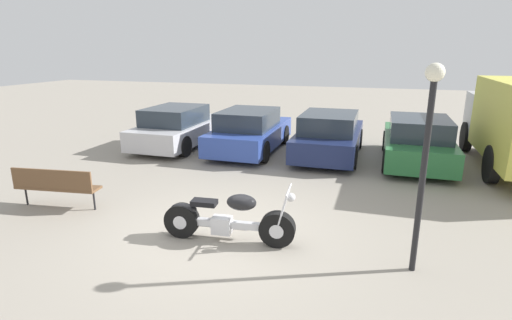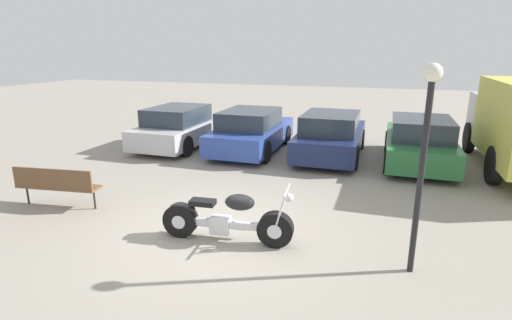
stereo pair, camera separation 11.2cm
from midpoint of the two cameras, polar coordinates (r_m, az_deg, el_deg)
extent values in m
plane|color=gray|center=(7.48, -5.29, -10.37)|extent=(60.00, 60.00, 0.00)
cylinder|color=black|center=(6.89, 3.26, -9.87)|extent=(0.63, 0.25, 0.62)
cylinder|color=silver|center=(6.89, 3.26, -9.87)|extent=(0.27, 0.24, 0.25)
cylinder|color=black|center=(7.34, -10.28, -8.43)|extent=(0.63, 0.25, 0.62)
cylinder|color=silver|center=(7.34, -10.28, -8.43)|extent=(0.27, 0.24, 0.25)
cube|color=silver|center=(7.06, -3.74, -9.08)|extent=(1.32, 0.23, 0.12)
cube|color=silver|center=(7.11, -4.67, -9.20)|extent=(0.36, 0.27, 0.30)
ellipsoid|color=black|center=(6.83, -1.87, -6.06)|extent=(0.55, 0.37, 0.28)
cube|color=black|center=(7.05, -7.18, -6.02)|extent=(0.46, 0.28, 0.09)
ellipsoid|color=black|center=(7.23, -10.00, -6.80)|extent=(0.50, 0.24, 0.20)
cylinder|color=silver|center=(6.65, 3.95, -7.47)|extent=(0.22, 0.06, 0.73)
cylinder|color=silver|center=(6.81, 4.19, -6.89)|extent=(0.22, 0.06, 0.73)
cylinder|color=silver|center=(6.59, 4.90, -4.36)|extent=(0.09, 0.62, 0.03)
sphere|color=silver|center=(6.62, 5.22, -5.36)|extent=(0.15, 0.15, 0.15)
cylinder|color=silver|center=(7.34, -6.14, -9.21)|extent=(1.32, 0.20, 0.08)
cube|color=#BCBCC1|center=(14.12, -10.39, 4.08)|extent=(1.81, 4.16, 0.64)
cube|color=#28333D|center=(13.80, -11.00, 6.32)|extent=(1.59, 2.17, 0.56)
cylinder|color=black|center=(15.66, -10.86, 4.52)|extent=(0.20, 0.66, 0.66)
cylinder|color=black|center=(14.93, -5.14, 4.20)|extent=(0.20, 0.66, 0.66)
cylinder|color=black|center=(13.51, -16.10, 2.43)|extent=(0.20, 0.66, 0.66)
cylinder|color=black|center=(12.65, -9.72, 1.96)|extent=(0.20, 0.66, 0.66)
cube|color=#2D479E|center=(13.18, -0.32, 3.52)|extent=(1.81, 4.16, 0.64)
cube|color=#28333D|center=(12.83, -0.68, 5.92)|extent=(1.59, 2.17, 0.56)
cylinder|color=black|center=(14.68, -1.87, 4.06)|extent=(0.20, 0.66, 0.66)
cylinder|color=black|center=(14.21, 4.57, 3.62)|extent=(0.20, 0.66, 0.66)
cylinder|color=black|center=(12.34, -5.95, 1.75)|extent=(0.20, 0.66, 0.66)
cylinder|color=black|center=(11.77, 1.61, 1.15)|extent=(0.20, 0.66, 0.66)
cube|color=#19234C|center=(12.74, 10.88, 2.80)|extent=(1.81, 4.16, 0.64)
cube|color=#28333D|center=(12.37, 10.87, 5.28)|extent=(1.59, 2.17, 0.56)
cylinder|color=black|center=(14.14, 8.14, 3.46)|extent=(0.20, 0.66, 0.66)
cylinder|color=black|center=(13.96, 14.99, 2.93)|extent=(0.20, 0.66, 0.66)
cylinder|color=black|center=(11.67, 5.89, 0.94)|extent=(0.20, 0.66, 0.66)
cylinder|color=black|center=(11.45, 14.18, 0.26)|extent=(0.20, 0.66, 0.66)
cube|color=#286B38|center=(12.62, 22.47, 1.77)|extent=(1.81, 4.16, 0.64)
cube|color=#28333D|center=(12.26, 22.83, 4.23)|extent=(1.59, 2.17, 0.56)
cylinder|color=black|center=(13.87, 18.58, 2.56)|extent=(0.20, 0.66, 0.66)
cylinder|color=black|center=(14.00, 25.49, 1.96)|extent=(0.20, 0.66, 0.66)
cylinder|color=black|center=(11.36, 18.55, -0.21)|extent=(0.20, 0.66, 0.66)
cylinder|color=black|center=(11.52, 26.96, -0.91)|extent=(0.20, 0.66, 0.66)
cube|color=#B2B2B7|center=(14.93, 32.48, 5.22)|extent=(2.07, 1.46, 1.40)
cylinder|color=black|center=(14.83, 28.35, 2.88)|extent=(0.24, 0.96, 0.96)
cylinder|color=black|center=(11.56, 31.11, -0.65)|extent=(0.24, 0.96, 0.96)
cube|color=brown|center=(9.44, -26.01, -3.41)|extent=(1.84, 0.63, 0.05)
cube|color=brown|center=(9.24, -26.83, -2.46)|extent=(1.79, 0.27, 0.44)
cylinder|color=black|center=(10.00, -29.56, -4.23)|extent=(0.04, 0.04, 0.45)
cylinder|color=black|center=(9.06, -21.76, -5.18)|extent=(0.04, 0.04, 0.45)
cylinder|color=black|center=(6.20, 22.88, -2.85)|extent=(0.09, 0.09, 2.88)
sphere|color=white|center=(5.93, 24.46, 11.31)|extent=(0.26, 0.26, 0.26)
camera|label=1|loc=(0.06, -89.64, 0.10)|focal=28.00mm
camera|label=2|loc=(0.06, 90.36, -0.10)|focal=28.00mm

